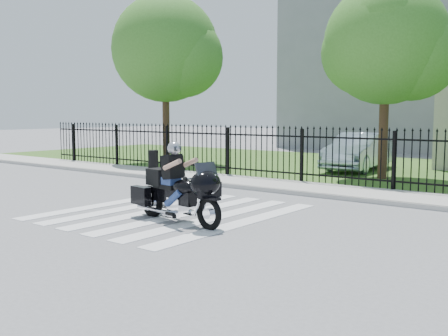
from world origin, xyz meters
The scene contains 12 objects.
ground centered at (0.00, 0.00, 0.00)m, with size 120.00×120.00×0.00m, color slate.
crosswalk centered at (0.00, 0.00, 0.01)m, with size 5.00×5.50×0.01m, color silver, non-canonical shape.
sidewalk centered at (0.00, 5.00, 0.06)m, with size 40.00×2.00×0.12m, color #ADAAA3.
curb centered at (0.00, 4.00, 0.06)m, with size 40.00×0.12×0.12m, color #ADAAA3.
grass_strip centered at (0.00, 12.00, 0.01)m, with size 40.00×12.00×0.02m, color #31551D.
iron_fence centered at (0.00, 6.00, 0.90)m, with size 26.00×0.04×1.80m.
tree_left centered at (-8.50, 8.50, 5.17)m, with size 4.80×4.80×7.58m.
tree_mid centered at (1.50, 9.00, 4.67)m, with size 4.20×4.20×6.78m.
building_tall centered at (-3.00, 26.00, 6.00)m, with size 15.00×10.00×12.00m, color gray.
motorcycle_rider centered at (0.83, -0.74, 0.71)m, with size 2.62×1.10×1.74m.
parked_car centered at (-0.29, 11.04, 0.77)m, with size 1.58×4.53×1.49m, color #9DB3C6.
litter_bin centered at (-5.35, 4.60, 0.54)m, with size 0.37×0.37×0.84m, color black.
Camera 1 is at (8.37, -8.72, 2.30)m, focal length 42.00 mm.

